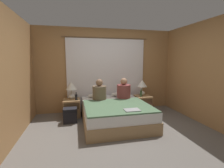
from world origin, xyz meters
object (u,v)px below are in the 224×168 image
lamp_left (71,88)px  beer_bottle_on_left_stand (76,97)px  bed (115,113)px  person_right_in_bed (124,91)px  nightstand_left (72,108)px  person_left_in_bed (99,92)px  nightstand_right (143,103)px  laptop_on_bed (132,110)px  beer_bottle_on_right_stand (141,93)px  handbag_on_floor (150,112)px  pillow_right (119,94)px  pillow_left (97,95)px  backpack_on_floor (70,114)px  lamp_right (142,85)px

lamp_left → beer_bottle_on_left_stand: lamp_left is taller
lamp_left → beer_bottle_on_left_stand: 0.31m
bed → person_right_in_bed: 0.73m
nightstand_left → person_left_in_bed: bearing=-18.3°
bed → nightstand_left: bed is taller
nightstand_right → laptop_on_bed: 1.67m
beer_bottle_on_right_stand → bed: bearing=-148.4°
nightstand_left → person_left_in_bed: 0.91m
handbag_on_floor → pillow_right: bearing=143.7°
laptop_on_bed → handbag_on_floor: size_ratio=0.90×
pillow_left → person_left_in_bed: bearing=-85.7°
nightstand_left → beer_bottle_on_left_stand: beer_bottle_on_left_stand is taller
person_left_in_bed → pillow_right: bearing=28.9°
backpack_on_floor → nightstand_left: bearing=85.3°
pillow_right → person_right_in_bed: bearing=-86.8°
lamp_left → laptop_on_bed: lamp_left is taller
bed → backpack_on_floor: 1.12m
beer_bottle_on_left_stand → handbag_on_floor: size_ratio=0.59×
nightstand_right → backpack_on_floor: size_ratio=1.29×
nightstand_left → handbag_on_floor: size_ratio=1.32×
nightstand_right → lamp_right: 0.56m
lamp_left → handbag_on_floor: (2.14, -0.50, -0.69)m
bed → pillow_right: (0.35, 0.79, 0.30)m
nightstand_left → pillow_left: 0.78m
beer_bottle_on_right_stand → nightstand_right: bearing=38.6°
pillow_right → person_left_in_bed: bearing=-151.1°
pillow_right → laptop_on_bed: bearing=-95.7°
bed → person_right_in_bed: size_ratio=3.37×
nightstand_left → lamp_left: (0.00, 0.08, 0.56)m
person_right_in_bed → handbag_on_floor: (0.72, -0.17, -0.61)m
person_right_in_bed → backpack_on_floor: bearing=-171.9°
lamp_left → beer_bottle_on_right_stand: lamp_left is taller
nightstand_right → person_right_in_bed: 0.87m
nightstand_right → beer_bottle_on_right_stand: (-0.10, -0.08, 0.33)m
lamp_right → beer_bottle_on_right_stand: 0.29m
handbag_on_floor → person_right_in_bed: bearing=166.3°
pillow_left → pillow_right: same height
nightstand_left → person_left_in_bed: size_ratio=0.84×
nightstand_right → person_right_in_bed: person_right_in_bed is taller
nightstand_left → nightstand_right: same height
laptop_on_bed → beer_bottle_on_right_stand: bearing=60.0°
nightstand_right → pillow_left: 1.44m
pillow_right → person_left_in_bed: person_left_in_bed is taller
pillow_left → beer_bottle_on_left_stand: 0.62m
beer_bottle_on_right_stand → pillow_right: bearing=161.5°
lamp_right → pillow_left: size_ratio=0.96×
nightstand_right → laptop_on_bed: bearing=-121.7°
pillow_right → beer_bottle_on_right_stand: beer_bottle_on_right_stand is taller
bed → laptop_on_bed: (0.20, -0.73, 0.28)m
pillow_left → person_right_in_bed: (0.71, -0.37, 0.17)m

